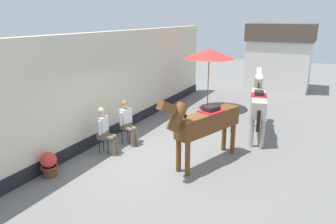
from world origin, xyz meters
The scene contains 9 objects.
ground_plane centered at (0.00, 3.00, 0.00)m, with size 40.00×40.00×0.00m, color slate.
pub_facade_wall centered at (-2.55, 1.50, 1.54)m, with size 0.34×14.00×3.40m.
distant_cottage centered at (1.40, 11.27, 1.80)m, with size 3.40×2.60×3.50m.
seated_visitor_near centered at (-1.72, -0.24, 0.78)m, with size 0.61×0.49×1.39m.
seated_visitor_far centered at (-1.55, 0.68, 0.78)m, with size 0.61×0.48×1.39m.
saddled_horse_near centered at (1.08, 0.44, 1.16)m, with size 1.26×2.87×2.06m.
saddled_horse_far centered at (1.89, 3.27, 1.16)m, with size 0.93×2.96×2.06m.
flower_planter_near centered at (-2.11, -2.00, 0.33)m, with size 0.43×0.43×0.64m.
cafe_parasol centered at (-0.64, 5.50, 2.36)m, with size 2.10×2.10×2.58m.
Camera 1 is at (3.74, -7.09, 3.84)m, focal length 33.89 mm.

